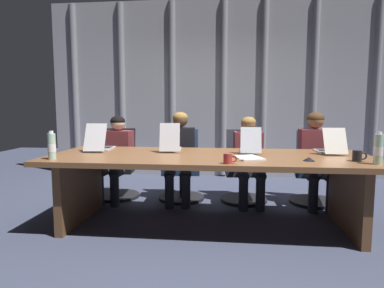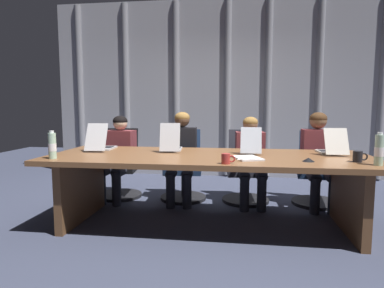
{
  "view_description": "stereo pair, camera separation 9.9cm",
  "coord_description": "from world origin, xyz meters",
  "px_view_note": "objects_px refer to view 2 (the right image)",
  "views": [
    {
      "loc": [
        0.21,
        -3.4,
        1.24
      ],
      "look_at": [
        -0.18,
        0.1,
        0.84
      ],
      "focal_mm": 31.7,
      "sensor_mm": 36.0,
      "label": 1
    },
    {
      "loc": [
        0.31,
        -3.39,
        1.24
      ],
      "look_at": [
        -0.18,
        0.1,
        0.84
      ],
      "focal_mm": 31.7,
      "sensor_mm": 36.0,
      "label": 2
    }
  ],
  "objects_px": {
    "laptop_left_end": "(102,145)",
    "spiral_notepad": "(248,158)",
    "conference_mic_left_side": "(308,160)",
    "office_chair_center": "(246,175)",
    "person_left_mid": "(182,152)",
    "coffee_mug_near": "(358,157)",
    "water_bottle_primary": "(379,150)",
    "laptop_left_mid": "(171,145)",
    "office_chair_right_mid": "(317,177)",
    "office_chair_left_mid": "(183,173)",
    "person_center": "(251,156)",
    "coffee_mug_far": "(226,159)",
    "laptop_center": "(251,148)",
    "person_left_end": "(118,153)",
    "office_chair_left_end": "(120,171)",
    "water_bottle_secondary": "(52,146)",
    "laptop_right_mid": "(331,149)",
    "person_right_mid": "(319,154)"
  },
  "relations": [
    {
      "from": "laptop_left_end",
      "to": "spiral_notepad",
      "type": "xyz_separation_m",
      "value": [
        1.63,
        -0.45,
        -0.05
      ]
    },
    {
      "from": "conference_mic_left_side",
      "to": "office_chair_center",
      "type": "bearing_deg",
      "value": 112.88
    },
    {
      "from": "office_chair_center",
      "to": "person_left_mid",
      "type": "bearing_deg",
      "value": -83.15
    },
    {
      "from": "laptop_left_end",
      "to": "coffee_mug_near",
      "type": "height_order",
      "value": "laptop_left_end"
    },
    {
      "from": "water_bottle_primary",
      "to": "conference_mic_left_side",
      "type": "bearing_deg",
      "value": 167.31
    },
    {
      "from": "laptop_left_mid",
      "to": "office_chair_right_mid",
      "type": "distance_m",
      "value": 1.92
    },
    {
      "from": "office_chair_left_mid",
      "to": "water_bottle_primary",
      "type": "bearing_deg",
      "value": 49.18
    },
    {
      "from": "person_center",
      "to": "coffee_mug_far",
      "type": "distance_m",
      "value": 1.35
    },
    {
      "from": "water_bottle_primary",
      "to": "laptop_center",
      "type": "bearing_deg",
      "value": 148.42
    },
    {
      "from": "person_left_end",
      "to": "office_chair_left_end",
      "type": "bearing_deg",
      "value": -161.79
    },
    {
      "from": "person_left_mid",
      "to": "person_center",
      "type": "distance_m",
      "value": 0.87
    },
    {
      "from": "office_chair_left_mid",
      "to": "water_bottle_secondary",
      "type": "height_order",
      "value": "water_bottle_secondary"
    },
    {
      "from": "office_chair_left_mid",
      "to": "coffee_mug_near",
      "type": "height_order",
      "value": "office_chair_left_mid"
    },
    {
      "from": "spiral_notepad",
      "to": "water_bottle_primary",
      "type": "bearing_deg",
      "value": -30.56
    },
    {
      "from": "person_left_end",
      "to": "coffee_mug_far",
      "type": "xyz_separation_m",
      "value": [
        1.46,
        -1.32,
        0.16
      ]
    },
    {
      "from": "office_chair_center",
      "to": "spiral_notepad",
      "type": "xyz_separation_m",
      "value": [
        -0.01,
        -1.19,
        0.41
      ]
    },
    {
      "from": "laptop_center",
      "to": "office_chair_right_mid",
      "type": "height_order",
      "value": "laptop_center"
    },
    {
      "from": "person_left_mid",
      "to": "spiral_notepad",
      "type": "xyz_separation_m",
      "value": [
        0.81,
        -1.03,
        0.09
      ]
    },
    {
      "from": "office_chair_center",
      "to": "water_bottle_secondary",
      "type": "distance_m",
      "value": 2.38
    },
    {
      "from": "laptop_right_mid",
      "to": "office_chair_left_end",
      "type": "height_order",
      "value": "laptop_right_mid"
    },
    {
      "from": "water_bottle_primary",
      "to": "coffee_mug_near",
      "type": "xyz_separation_m",
      "value": [
        -0.11,
        0.15,
        -0.08
      ]
    },
    {
      "from": "office_chair_right_mid",
      "to": "conference_mic_left_side",
      "type": "distance_m",
      "value": 1.37
    },
    {
      "from": "laptop_left_mid",
      "to": "coffee_mug_far",
      "type": "xyz_separation_m",
      "value": [
        0.64,
        -0.77,
        -0.02
      ]
    },
    {
      "from": "office_chair_left_end",
      "to": "person_center",
      "type": "height_order",
      "value": "person_center"
    },
    {
      "from": "laptop_left_mid",
      "to": "conference_mic_left_side",
      "type": "relative_size",
      "value": 4.09
    },
    {
      "from": "person_left_end",
      "to": "person_center",
      "type": "xyz_separation_m",
      "value": [
        1.72,
        -0.0,
        -0.01
      ]
    },
    {
      "from": "office_chair_center",
      "to": "conference_mic_left_side",
      "type": "relative_size",
      "value": 8.34
    },
    {
      "from": "laptop_left_end",
      "to": "person_left_mid",
      "type": "distance_m",
      "value": 1.02
    },
    {
      "from": "person_left_mid",
      "to": "laptop_left_mid",
      "type": "bearing_deg",
      "value": -4.9
    },
    {
      "from": "laptop_right_mid",
      "to": "laptop_center",
      "type": "bearing_deg",
      "value": 89.89
    },
    {
      "from": "water_bottle_primary",
      "to": "office_chair_center",
      "type": "bearing_deg",
      "value": 127.88
    },
    {
      "from": "laptop_center",
      "to": "office_chair_right_mid",
      "type": "bearing_deg",
      "value": -47.78
    },
    {
      "from": "laptop_right_mid",
      "to": "person_left_end",
      "type": "distance_m",
      "value": 2.59
    },
    {
      "from": "laptop_left_mid",
      "to": "water_bottle_secondary",
      "type": "xyz_separation_m",
      "value": [
        -1.0,
        -0.71,
        0.06
      ]
    },
    {
      "from": "person_left_end",
      "to": "water_bottle_secondary",
      "type": "xyz_separation_m",
      "value": [
        -0.17,
        -1.26,
        0.24
      ]
    },
    {
      "from": "laptop_left_mid",
      "to": "office_chair_left_end",
      "type": "height_order",
      "value": "laptop_left_mid"
    },
    {
      "from": "laptop_left_mid",
      "to": "person_left_mid",
      "type": "height_order",
      "value": "person_left_mid"
    },
    {
      "from": "laptop_center",
      "to": "office_chair_left_end",
      "type": "bearing_deg",
      "value": 68.2
    },
    {
      "from": "office_chair_center",
      "to": "spiral_notepad",
      "type": "height_order",
      "value": "office_chair_center"
    },
    {
      "from": "laptop_right_mid",
      "to": "conference_mic_left_side",
      "type": "height_order",
      "value": "laptop_right_mid"
    },
    {
      "from": "laptop_left_mid",
      "to": "person_right_mid",
      "type": "relative_size",
      "value": 0.39
    },
    {
      "from": "laptop_center",
      "to": "person_left_mid",
      "type": "height_order",
      "value": "person_left_mid"
    },
    {
      "from": "person_left_mid",
      "to": "water_bottle_secondary",
      "type": "height_order",
      "value": "person_left_mid"
    },
    {
      "from": "office_chair_right_mid",
      "to": "water_bottle_secondary",
      "type": "bearing_deg",
      "value": -55.33
    },
    {
      "from": "person_left_end",
      "to": "conference_mic_left_side",
      "type": "height_order",
      "value": "person_left_end"
    },
    {
      "from": "laptop_right_mid",
      "to": "coffee_mug_far",
      "type": "bearing_deg",
      "value": 123.7
    },
    {
      "from": "office_chair_right_mid",
      "to": "spiral_notepad",
      "type": "bearing_deg",
      "value": -30.03
    },
    {
      "from": "conference_mic_left_side",
      "to": "coffee_mug_near",
      "type": "bearing_deg",
      "value": 3.23
    },
    {
      "from": "person_left_mid",
      "to": "water_bottle_primary",
      "type": "xyz_separation_m",
      "value": [
        1.89,
        -1.22,
        0.21
      ]
    },
    {
      "from": "laptop_left_mid",
      "to": "coffee_mug_near",
      "type": "height_order",
      "value": "laptop_left_mid"
    }
  ]
}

